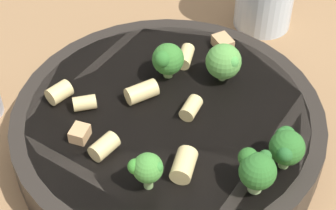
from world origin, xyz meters
TOP-DOWN VIEW (x-y plane):
  - ground_plane at (0.00, 0.00)m, footprint 2.00×2.00m
  - pasta_bowl at (0.00, 0.00)m, footprint 0.29×0.29m
  - broccoli_floret_0 at (-0.10, -0.05)m, footprint 0.03×0.03m
  - broccoli_floret_1 at (0.01, -0.07)m, footprint 0.03×0.03m
  - broccoli_floret_2 at (-0.06, 0.06)m, footprint 0.02×0.03m
  - broccoli_floret_3 at (-0.11, -0.01)m, footprint 0.04×0.03m
  - broccoli_floret_4 at (0.04, -0.03)m, footprint 0.03×0.03m
  - rigatoni_0 at (0.03, 0.01)m, footprint 0.02×0.03m
  - rigatoni_1 at (0.07, 0.07)m, footprint 0.02×0.02m
  - rigatoni_2 at (-0.01, -0.02)m, footprint 0.02×0.03m
  - rigatoni_3 at (-0.01, 0.07)m, footprint 0.02×0.03m
  - rigatoni_4 at (0.05, 0.06)m, footprint 0.02×0.02m
  - rigatoni_5 at (0.05, -0.05)m, footprint 0.03×0.03m
  - rigatoni_6 at (-0.06, 0.03)m, footprint 0.03×0.03m
  - chicken_chunk_0 at (0.05, -0.10)m, footprint 0.02×0.02m
  - chicken_chunk_1 at (0.02, 0.08)m, footprint 0.02×0.02m

SIDE VIEW (x-z plane):
  - ground_plane at x=0.00m, z-range 0.00..0.00m
  - pasta_bowl at x=0.00m, z-range 0.00..0.04m
  - chicken_chunk_1 at x=0.02m, z-range 0.04..0.05m
  - chicken_chunk_0 at x=0.05m, z-range 0.04..0.05m
  - rigatoni_4 at x=0.05m, z-range 0.04..0.05m
  - rigatoni_5 at x=0.05m, z-range 0.04..0.05m
  - rigatoni_2 at x=-0.01m, z-range 0.04..0.05m
  - rigatoni_3 at x=-0.01m, z-range 0.04..0.06m
  - rigatoni_1 at x=0.07m, z-range 0.04..0.06m
  - rigatoni_0 at x=0.03m, z-range 0.04..0.06m
  - rigatoni_6 at x=-0.06m, z-range 0.04..0.06m
  - broccoli_floret_4 at x=0.04m, z-range 0.04..0.08m
  - broccoli_floret_1 at x=0.01m, z-range 0.04..0.08m
  - broccoli_floret_0 at x=-0.10m, z-range 0.04..0.08m
  - broccoli_floret_3 at x=-0.11m, z-range 0.04..0.08m
  - broccoli_floret_2 at x=-0.06m, z-range 0.05..0.08m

